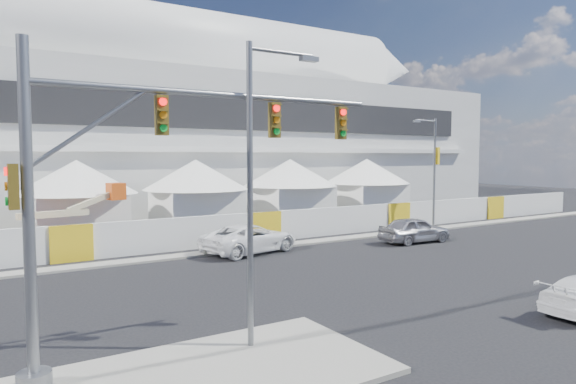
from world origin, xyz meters
TOP-DOWN VIEW (x-y plane):
  - ground at (0.00, 0.00)m, footprint 160.00×160.00m
  - median_island at (-6.00, -3.00)m, footprint 10.00×5.00m
  - far_curb at (20.00, 12.50)m, footprint 80.00×1.20m
  - stadium at (8.71, 41.50)m, footprint 80.00×24.80m
  - tent_row at (0.50, 24.00)m, footprint 53.40×8.40m
  - hoarding_fence at (6.00, 14.50)m, footprint 70.00×0.25m
  - scaffold_tower at (46.00, 36.00)m, footprint 4.40×4.40m
  - sedan_silver at (14.18, 9.03)m, footprint 2.31×5.09m
  - pickup_curb at (3.35, 11.65)m, footprint 4.19×6.58m
  - traffic_mast at (-7.46, -1.58)m, footprint 10.37×0.80m
  - streetlight_median at (-3.55, -1.83)m, footprint 2.42×0.24m
  - streetlight_curb at (19.64, 12.50)m, footprint 2.53×0.57m
  - boom_lift at (-6.80, 18.49)m, footprint 7.89×2.43m

SIDE VIEW (x-z plane):
  - ground at x=0.00m, z-range 0.00..0.00m
  - far_curb at x=20.00m, z-range 0.00..0.12m
  - median_island at x=-6.00m, z-range 0.00..0.15m
  - pickup_curb at x=3.35m, z-range 0.00..1.69m
  - sedan_silver at x=14.18m, z-range 0.00..1.70m
  - hoarding_fence at x=6.00m, z-range 0.00..2.00m
  - boom_lift at x=-6.80m, z-range -0.91..3.02m
  - tent_row at x=0.50m, z-range 0.45..5.85m
  - traffic_mast at x=-7.46m, z-range 0.56..8.83m
  - streetlight_curb at x=19.64m, z-range 0.69..9.23m
  - streetlight_median at x=-3.55m, z-range 0.80..9.55m
  - scaffold_tower at x=46.00m, z-range 0.00..12.00m
  - stadium at x=8.71m, z-range -1.54..20.44m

